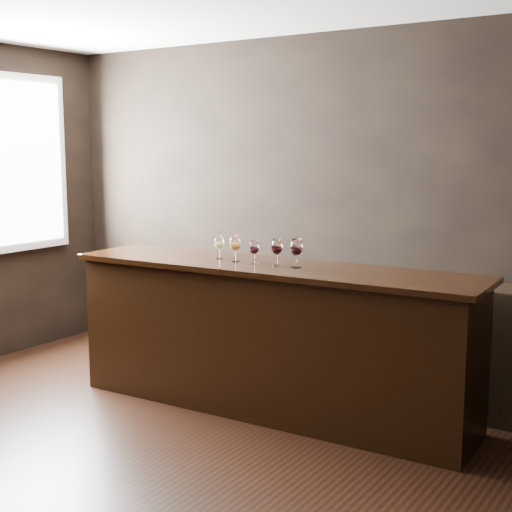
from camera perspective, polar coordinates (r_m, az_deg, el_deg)
The scene contains 10 objects.
ground at distance 4.55m, azimuth -11.03°, elevation -16.13°, with size 5.00×5.00×0.00m, color black.
room_shell at distance 4.38m, azimuth -12.87°, elevation 7.32°, with size 5.02×4.52×2.81m.
bar_counter at distance 5.17m, azimuth 1.16°, elevation -6.77°, with size 2.95×0.64×1.03m, color black.
bar_top at distance 5.06m, azimuth 1.18°, elevation -0.90°, with size 3.05×0.71×0.04m, color black.
back_bar_shelf at distance 5.64m, azimuth 8.34°, elevation -6.04°, with size 2.62×0.40×0.94m, color black.
glass_white at distance 5.30m, azimuth -2.98°, elevation 1.05°, with size 0.07×0.07×0.18m.
glass_amber at distance 5.17m, azimuth -1.69°, elevation 0.99°, with size 0.08×0.08×0.19m.
glass_red_a at distance 5.07m, azimuth -0.16°, elevation 0.66°, with size 0.07×0.07×0.17m.
glass_red_b at distance 4.99m, azimuth 1.68°, elevation 0.69°, with size 0.08×0.08×0.19m.
glass_red_c at distance 4.92m, azimuth 3.26°, elevation 0.67°, with size 0.09×0.09×0.20m.
Camera 1 is at (2.94, -2.91, 1.91)m, focal length 50.00 mm.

